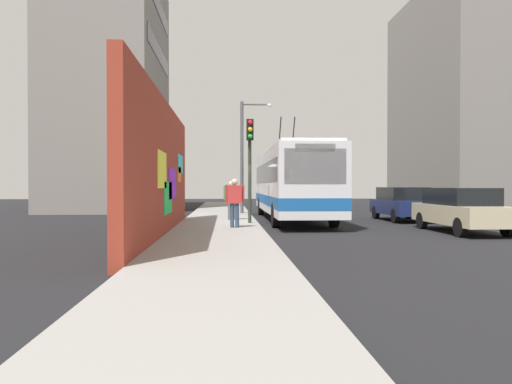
{
  "coord_description": "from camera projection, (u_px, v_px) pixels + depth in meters",
  "views": [
    {
      "loc": [
        -20.09,
        1.29,
        1.67
      ],
      "look_at": [
        -0.11,
        0.07,
        1.39
      ],
      "focal_mm": 33.94,
      "sensor_mm": 36.0,
      "label": 1
    }
  ],
  "objects": [
    {
      "name": "ground_plane",
      "position": [
        258.0,
        225.0,
        20.15
      ],
      "size": [
        80.0,
        80.0,
        0.0
      ],
      "primitive_type": "plane",
      "color": "black"
    },
    {
      "name": "sidewalk_slab",
      "position": [
        219.0,
        224.0,
        20.06
      ],
      "size": [
        48.0,
        3.2,
        0.15
      ],
      "primitive_type": "cube",
      "color": "gray",
      "rests_on": "ground_plane"
    },
    {
      "name": "graffiti_wall",
      "position": [
        163.0,
        170.0,
        15.58
      ],
      "size": [
        13.28,
        0.32,
        4.37
      ],
      "color": "maroon",
      "rests_on": "ground_plane"
    },
    {
      "name": "building_far_left",
      "position": [
        111.0,
        89.0,
        33.19
      ],
      "size": [
        11.76,
        6.53,
        16.57
      ],
      "color": "gray",
      "rests_on": "ground_plane"
    },
    {
      "name": "building_far_right",
      "position": [
        467.0,
        101.0,
        36.72
      ],
      "size": [
        13.51,
        7.86,
        16.2
      ],
      "color": "gray",
      "rests_on": "ground_plane"
    },
    {
      "name": "city_bus",
      "position": [
        291.0,
        181.0,
        23.12
      ],
      "size": [
        12.68,
        2.6,
        5.13
      ],
      "color": "silver",
      "rests_on": "ground_plane"
    },
    {
      "name": "parked_car_champagne",
      "position": [
        461.0,
        209.0,
        17.12
      ],
      "size": [
        4.64,
        1.79,
        1.58
      ],
      "color": "#C6B793",
      "rests_on": "ground_plane"
    },
    {
      "name": "parked_car_navy",
      "position": [
        402.0,
        203.0,
        22.8
      ],
      "size": [
        4.26,
        1.91,
        1.58
      ],
      "color": "navy",
      "rests_on": "ground_plane"
    },
    {
      "name": "pedestrian_midblock",
      "position": [
        231.0,
        197.0,
        21.29
      ],
      "size": [
        0.23,
        0.68,
        1.71
      ],
      "color": "#595960",
      "rests_on": "sidewalk_slab"
    },
    {
      "name": "pedestrian_at_curb",
      "position": [
        235.0,
        199.0,
        17.37
      ],
      "size": [
        0.24,
        0.7,
        1.76
      ],
      "color": "#2D3F59",
      "rests_on": "sidewalk_slab"
    },
    {
      "name": "traffic_light",
      "position": [
        250.0,
        153.0,
        19.45
      ],
      "size": [
        0.49,
        0.28,
        4.2
      ],
      "color": "#2D382D",
      "rests_on": "sidewalk_slab"
    },
    {
      "name": "street_lamp",
      "position": [
        246.0,
        149.0,
        26.38
      ],
      "size": [
        0.44,
        1.74,
        6.09
      ],
      "color": "#4C4C51",
      "rests_on": "sidewalk_slab"
    }
  ]
}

